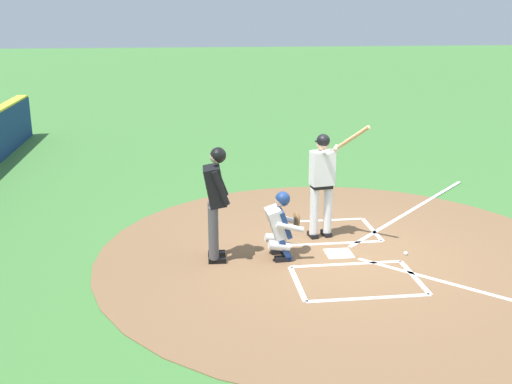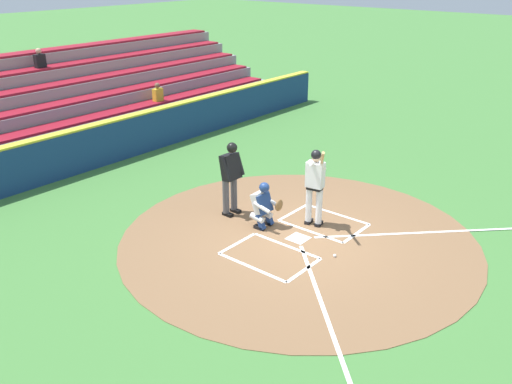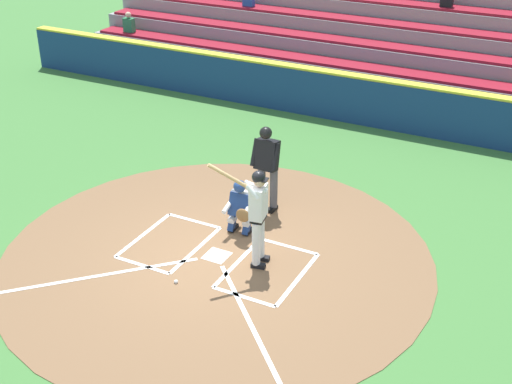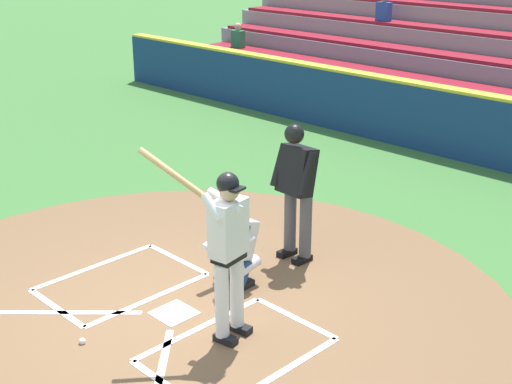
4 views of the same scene
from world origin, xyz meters
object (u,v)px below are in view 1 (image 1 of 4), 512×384
(batter, at_px, (323,178))
(catcher, at_px, (281,224))
(baseball, at_px, (406,253))
(plate_umpire, at_px, (215,196))

(batter, height_order, catcher, batter)
(baseball, bearing_deg, plate_umpire, -93.85)
(catcher, height_order, baseball, catcher)
(batter, bearing_deg, catcher, -46.73)
(catcher, bearing_deg, plate_umpire, -91.93)
(batter, bearing_deg, plate_umpire, -67.97)
(catcher, distance_m, plate_umpire, 1.16)
(baseball, bearing_deg, batter, -129.19)
(plate_umpire, relative_size, baseball, 25.20)
(catcher, relative_size, baseball, 15.27)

